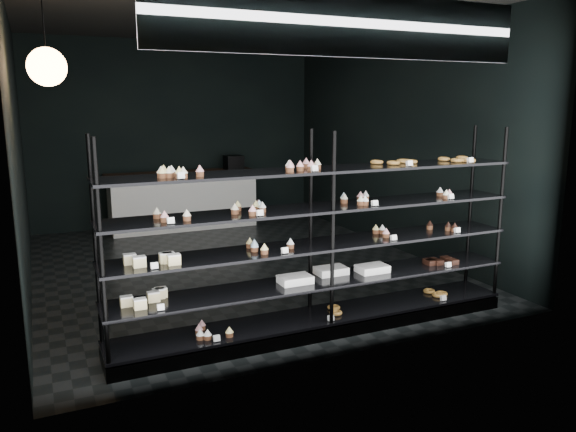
{
  "coord_description": "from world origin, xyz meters",
  "views": [
    {
      "loc": [
        -2.35,
        -6.93,
        2.15
      ],
      "look_at": [
        -0.07,
        -1.9,
        1.03
      ],
      "focal_mm": 35.0,
      "sensor_mm": 36.0,
      "label": 1
    }
  ],
  "objects": [
    {
      "name": "room",
      "position": [
        0.0,
        0.0,
        1.6
      ],
      "size": [
        5.01,
        6.01,
        3.2
      ],
      "color": "black",
      "rests_on": "ground"
    },
    {
      "name": "display_shelf",
      "position": [
        -0.01,
        -2.45,
        0.63
      ],
      "size": [
        4.0,
        0.5,
        1.91
      ],
      "color": "black",
      "rests_on": "room"
    },
    {
      "name": "signage",
      "position": [
        0.0,
        -2.93,
        2.75
      ],
      "size": [
        3.3,
        0.05,
        0.5
      ],
      "color": "#0B1038",
      "rests_on": "room"
    },
    {
      "name": "pendant_lamp",
      "position": [
        -2.18,
        -1.53,
        2.45
      ],
      "size": [
        0.33,
        0.33,
        0.89
      ],
      "color": "black",
      "rests_on": "room"
    },
    {
      "name": "service_counter",
      "position": [
        -0.04,
        2.5,
        0.5
      ],
      "size": [
        2.56,
        0.65,
        1.23
      ],
      "color": "white",
      "rests_on": "room"
    }
  ]
}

